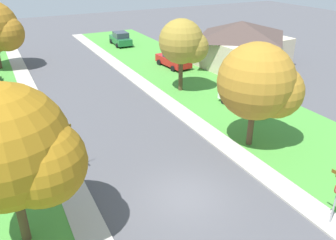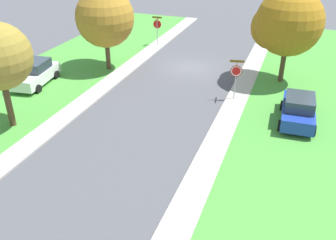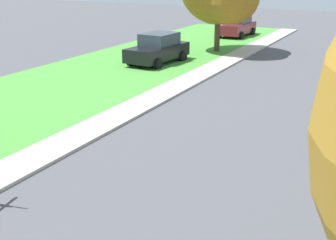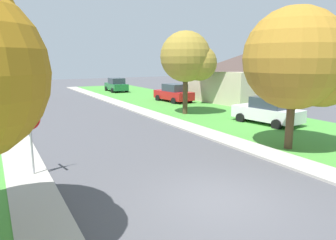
# 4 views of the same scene
# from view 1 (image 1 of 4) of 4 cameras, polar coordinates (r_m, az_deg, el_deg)

# --- Properties ---
(ground_plane) EXTENTS (120.00, 120.00, 0.00)m
(ground_plane) POSITION_cam_1_polar(r_m,az_deg,el_deg) (16.98, 2.82, -12.65)
(ground_plane) COLOR #4C4C51
(sidewalk_east) EXTENTS (1.40, 56.00, 0.10)m
(sidewalk_east) POSITION_cam_1_polar(r_m,az_deg,el_deg) (28.15, -1.13, 3.78)
(sidewalk_east) COLOR #ADA89E
(sidewalk_east) RESTS_ON ground
(lawn_east) EXTENTS (8.00, 56.00, 0.08)m
(lawn_east) POSITION_cam_1_polar(r_m,az_deg,el_deg) (30.39, 6.86, 5.26)
(lawn_east) COLOR #479338
(lawn_east) RESTS_ON ground
(sidewalk_west) EXTENTS (1.40, 56.00, 0.10)m
(sidewalk_west) POSITION_cam_1_polar(r_m,az_deg,el_deg) (25.76, -20.20, -0.03)
(sidewalk_west) COLOR #ADA89E
(sidewalk_west) RESTS_ON ground
(stop_sign_far_corner) EXTENTS (0.91, 0.91, 2.77)m
(stop_sign_far_corner) POSITION_cam_1_polar(r_m,az_deg,el_deg) (18.48, -16.86, -3.40)
(stop_sign_far_corner) COLOR #9E9EA3
(stop_sign_far_corner) RESTS_ON ground
(car_white_driveway_right) EXTENTS (2.49, 4.51, 1.76)m
(car_white_driveway_right) POSITION_cam_1_polar(r_m,az_deg,el_deg) (26.59, 12.97, 3.68)
(car_white_driveway_right) COLOR white
(car_white_driveway_right) RESTS_ON ground
(car_red_across_road) EXTENTS (2.32, 4.44, 1.76)m
(car_red_across_road) POSITION_cam_1_polar(r_m,az_deg,el_deg) (36.02, 0.93, 10.07)
(car_red_across_road) COLOR red
(car_red_across_road) RESTS_ON ground
(car_green_behind_trees) EXTENTS (2.19, 4.38, 1.76)m
(car_green_behind_trees) POSITION_cam_1_polar(r_m,az_deg,el_deg) (45.88, -7.88, 13.23)
(car_green_behind_trees) COLOR #1E6033
(car_green_behind_trees) RESTS_ON ground
(tree_across_left) EXTENTS (3.93, 3.65, 6.08)m
(tree_across_left) POSITION_cam_1_polar(r_m,az_deg,el_deg) (28.53, 2.71, 12.63)
(tree_across_left) COLOR #4C3823
(tree_across_left) RESTS_ON ground
(tree_corner_large) EXTENTS (4.76, 4.43, 6.32)m
(tree_corner_large) POSITION_cam_1_polar(r_m,az_deg,el_deg) (20.21, 15.22, 5.78)
(tree_corner_large) COLOR #4C3823
(tree_corner_large) RESTS_ON ground
(tree_sidewalk_mid) EXTENTS (4.99, 4.64, 6.73)m
(tree_sidewalk_mid) POSITION_cam_1_polar(r_m,az_deg,el_deg) (13.36, -24.11, -4.74)
(tree_sidewalk_mid) COLOR #4C3823
(tree_sidewalk_mid) RESTS_ON ground
(house_right_setback) EXTENTS (9.57, 8.47, 4.60)m
(house_right_setback) POSITION_cam_1_polar(r_m,az_deg,el_deg) (37.24, 11.89, 12.45)
(house_right_setback) COLOR beige
(house_right_setback) RESTS_ON ground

